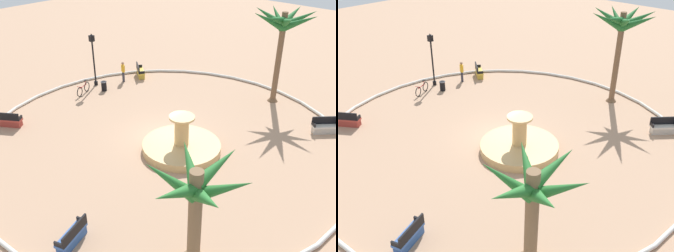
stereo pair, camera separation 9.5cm
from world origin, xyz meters
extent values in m
plane|color=tan|center=(0.00, 0.00, 0.00)|extent=(80.00, 80.00, 0.00)
torus|color=silver|center=(0.00, 0.00, 0.10)|extent=(21.54, 21.54, 0.20)
cylinder|color=tan|center=(0.36, 1.78, 0.23)|extent=(4.40, 4.40, 0.45)
cylinder|color=teal|center=(0.36, 1.78, 0.19)|extent=(3.87, 3.87, 0.34)
cylinder|color=tan|center=(0.36, 1.78, 1.25)|extent=(0.79, 0.79, 1.60)
cylinder|color=#E0B370|center=(0.36, 1.78, 2.11)|extent=(1.41, 1.41, 0.12)
cylinder|color=brown|center=(5.91, 7.17, 2.08)|extent=(0.51, 0.51, 4.17)
cone|color=#28702D|center=(6.91, 7.14, 3.79)|extent=(2.20, 0.62, 1.28)
cone|color=#28702D|center=(6.41, 7.98, 3.70)|extent=(1.60, 2.13, 1.43)
cone|color=#28702D|center=(5.54, 8.03, 3.67)|extent=(1.36, 2.19, 1.48)
cone|color=#28702D|center=(4.90, 7.26, 3.88)|extent=(2.24, 0.76, 1.11)
cone|color=#28702D|center=(5.32, 6.38, 3.77)|extent=(1.75, 2.08, 1.32)
cone|color=#28702D|center=(6.34, 6.37, 3.62)|extent=(1.49, 2.12, 1.58)
cylinder|color=brown|center=(-8.91, 2.33, 3.11)|extent=(0.39, 0.39, 6.22)
cone|color=brown|center=(-8.91, 2.33, 0.25)|extent=(0.73, 0.73, 0.50)
cone|color=#1E6028|center=(-7.81, 2.35, 5.93)|extent=(2.35, 0.61, 1.11)
cone|color=#1E6028|center=(-8.05, 2.98, 5.88)|extent=(2.20, 1.86, 1.22)
cone|color=#1E6028|center=(-9.04, 3.34, 5.72)|extent=(0.84, 2.34, 1.50)
cone|color=#1E6028|center=(-9.70, 3.02, 5.79)|extent=(2.11, 1.95, 1.38)
cone|color=#1E6028|center=(-9.99, 2.32, 5.86)|extent=(2.34, 0.57, 1.25)
cone|color=#1E6028|center=(-9.53, 1.54, 5.68)|extent=(1.84, 2.13, 1.57)
cone|color=#1E6028|center=(-8.90, 1.28, 5.79)|extent=(0.60, 2.32, 1.38)
cone|color=#1E6028|center=(-8.12, 1.68, 5.72)|extent=(2.13, 1.88, 1.50)
cube|color=#335BA8|center=(8.60, 3.04, 0.45)|extent=(1.68, 1.00, 0.12)
cube|color=black|center=(8.53, 3.24, 0.75)|extent=(1.54, 0.61, 0.50)
cube|color=#2B4E8F|center=(8.60, 3.04, 0.20)|extent=(1.54, 0.92, 0.39)
cube|color=black|center=(9.31, 3.29, 0.59)|extent=(0.23, 0.45, 0.24)
cube|color=black|center=(7.89, 2.79, 0.59)|extent=(0.23, 0.45, 0.24)
cube|color=#B73D33|center=(5.45, -7.99, 0.45)|extent=(1.31, 1.60, 0.12)
cube|color=black|center=(5.62, -7.88, 0.75)|extent=(0.97, 1.37, 0.50)
cube|color=#9C342B|center=(5.45, -7.99, 0.20)|extent=(1.21, 1.48, 0.39)
cube|color=black|center=(5.03, -7.37, 0.59)|extent=(0.42, 0.32, 0.24)
cube|color=beige|center=(-7.00, 6.90, 0.45)|extent=(1.49, 1.48, 0.12)
cube|color=black|center=(-7.15, 6.75, 0.75)|extent=(1.20, 1.18, 0.50)
cube|color=#B6ADA0|center=(-7.00, 6.90, 0.20)|extent=(1.37, 1.36, 0.39)
cube|color=black|center=(-6.47, 6.37, 0.59)|extent=(0.37, 0.38, 0.24)
cube|color=gold|center=(-5.83, -7.91, 0.45)|extent=(1.35, 1.58, 0.12)
cube|color=black|center=(-5.66, -8.03, 0.75)|extent=(1.01, 1.34, 0.50)
cube|color=gold|center=(-5.83, -7.91, 0.20)|extent=(1.24, 1.46, 0.39)
cube|color=black|center=(-6.27, -8.51, 0.59)|extent=(0.41, 0.33, 0.24)
cube|color=black|center=(-5.38, -7.30, 0.59)|extent=(0.41, 0.33, 0.24)
cylinder|color=black|center=(-2.25, -9.18, 1.72)|extent=(0.12, 0.12, 3.45)
cylinder|color=black|center=(-2.25, -9.18, 0.15)|extent=(0.28, 0.28, 0.30)
cube|color=black|center=(-2.25, -9.18, 3.67)|extent=(0.32, 0.32, 0.44)
sphere|color=#F2EDCC|center=(-2.25, -9.18, 3.67)|extent=(0.22, 0.22, 0.22)
cone|color=black|center=(-2.25, -9.18, 3.95)|extent=(0.20, 0.20, 0.18)
cylinder|color=black|center=(-2.00, -7.88, 0.35)|extent=(0.40, 0.40, 0.70)
torus|color=#4C4C51|center=(-2.00, -7.88, 0.70)|extent=(0.46, 0.46, 0.06)
torus|color=black|center=(-0.14, -8.34, 0.36)|extent=(0.69, 0.33, 0.72)
torus|color=black|center=(-1.07, -8.73, 0.36)|extent=(0.69, 0.33, 0.72)
cylinder|color=#B21919|center=(-0.60, -8.54, 0.59)|extent=(0.90, 0.41, 0.05)
cylinder|color=#B21919|center=(-0.93, -8.67, 0.74)|extent=(0.04, 0.04, 0.30)
cube|color=black|center=(-0.93, -8.67, 0.91)|extent=(0.22, 0.17, 0.06)
cylinder|color=#B21919|center=(-0.19, -8.36, 0.73)|extent=(0.20, 0.42, 0.03)
cylinder|color=#33333D|center=(-4.21, -8.22, 0.41)|extent=(0.14, 0.14, 0.82)
cylinder|color=#33333D|center=(-4.13, -8.05, 0.41)|extent=(0.14, 0.14, 0.82)
cube|color=yellow|center=(-4.17, -8.13, 1.10)|extent=(0.32, 0.39, 0.56)
sphere|color=#9E7051|center=(-4.17, -8.13, 1.50)|extent=(0.22, 0.22, 0.22)
cylinder|color=yellow|center=(-4.26, -8.33, 1.10)|extent=(0.09, 0.09, 0.53)
cylinder|color=yellow|center=(-4.08, -7.93, 1.10)|extent=(0.09, 0.09, 0.53)
camera|label=1|loc=(14.33, 13.56, 11.81)|focal=41.23mm
camera|label=2|loc=(14.27, 13.63, 11.81)|focal=41.23mm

